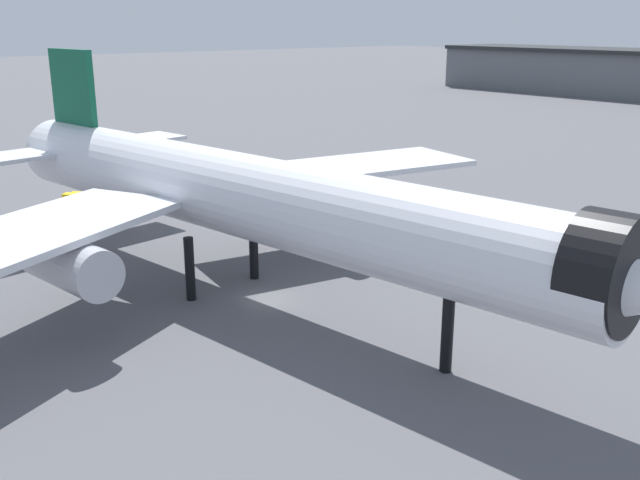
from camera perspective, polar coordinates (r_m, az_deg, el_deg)
ground at (r=61.10m, az=-3.99°, el=-4.72°), size 900.00×900.00×0.00m
airliner_near_gate at (r=59.47m, az=-6.24°, el=3.42°), size 70.21×63.35×19.76m
baggage_tug_wing at (r=96.20m, az=-18.88°, el=3.10°), size 3.41×3.40×1.85m
traffic_cone_near_nose at (r=99.99m, az=-8.82°, el=3.98°), size 0.61×0.61×0.76m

